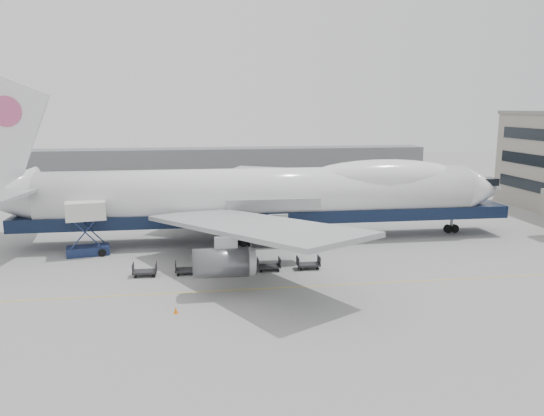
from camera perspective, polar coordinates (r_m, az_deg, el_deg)
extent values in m
plane|color=gray|center=(54.41, 0.48, -6.48)|extent=(260.00, 260.00, 0.00)
cube|color=gold|center=(48.78, 1.58, -8.55)|extent=(60.00, 0.15, 0.01)
cube|color=slate|center=(122.00, -9.29, 4.70)|extent=(110.00, 8.00, 7.00)
cylinder|color=white|center=(64.69, -1.14, 1.49)|extent=(52.00, 6.40, 6.40)
cube|color=black|center=(65.28, -0.26, -0.71)|extent=(60.00, 5.76, 1.50)
cone|color=white|center=(74.10, 21.72, 1.91)|extent=(6.00, 6.40, 6.40)
ellipsoid|color=white|center=(68.15, 12.00, 3.22)|extent=(20.67, 5.78, 4.56)
cube|color=white|center=(66.78, -26.90, 7.10)|extent=(10.52, 0.50, 13.56)
cylinder|color=#CB4E81|center=(66.56, -26.67, 9.27)|extent=(3.40, 0.30, 3.40)
cube|color=#9EA0A3|center=(50.53, -2.47, -1.86)|extent=(20.35, 26.74, 2.26)
cube|color=#9EA0A3|center=(78.55, -4.63, 2.67)|extent=(20.35, 26.74, 2.26)
cylinder|color=#595B60|center=(83.41, -6.88, 1.57)|extent=(4.80, 2.60, 2.60)
cylinder|color=#595B60|center=(74.95, -2.10, 0.60)|extent=(4.80, 2.60, 2.60)
cylinder|color=#595B60|center=(55.53, 0.17, -3.02)|extent=(4.80, 2.60, 2.60)
cylinder|color=#595B60|center=(46.31, -5.56, -5.90)|extent=(4.80, 2.60, 2.60)
cylinder|color=slate|center=(72.96, 18.75, -1.58)|extent=(0.36, 0.36, 2.50)
cylinder|color=black|center=(73.10, 18.72, -2.12)|extent=(1.10, 0.45, 1.10)
cylinder|color=slate|center=(62.35, -3.52, -3.06)|extent=(0.36, 0.36, 2.50)
cylinder|color=black|center=(62.52, -3.51, -3.68)|extent=(1.10, 0.45, 1.10)
cylinder|color=slate|center=(68.17, -3.95, -1.86)|extent=(0.36, 0.36, 2.50)
cylinder|color=black|center=(68.33, -3.94, -2.44)|extent=(1.10, 0.45, 1.10)
cube|color=#18254A|center=(62.50, -19.16, -4.33)|extent=(4.88, 3.02, 1.00)
cube|color=silver|center=(61.52, -19.42, -0.28)|extent=(4.55, 3.12, 2.00)
cube|color=#18254A|center=(61.00, -19.46, -2.48)|extent=(3.21, 0.75, 3.59)
cube|color=#18254A|center=(62.92, -19.12, -2.07)|extent=(3.21, 0.75, 3.59)
cube|color=slate|center=(62.92, -19.17, -0.03)|extent=(2.35, 1.49, 0.15)
cylinder|color=black|center=(62.00, -20.79, -4.65)|extent=(0.82, 0.32, 0.82)
cylinder|color=black|center=(63.71, -20.45, -4.22)|extent=(0.82, 0.32, 0.82)
cylinder|color=black|center=(61.36, -17.80, -4.61)|extent=(0.82, 0.32, 0.82)
cylinder|color=black|center=(63.09, -17.54, -4.18)|extent=(0.82, 0.32, 0.82)
cone|color=orange|center=(43.62, -10.32, -10.75)|extent=(0.35, 0.35, 0.54)
cube|color=orange|center=(43.71, -10.30, -11.06)|extent=(0.37, 0.37, 0.03)
cube|color=#2D2D30|center=(53.27, -13.52, -6.67)|extent=(2.30, 1.35, 0.18)
cube|color=#2D2D30|center=(53.27, -14.73, -6.28)|extent=(0.08, 1.35, 0.90)
cube|color=#2D2D30|center=(53.06, -12.35, -6.23)|extent=(0.08, 1.35, 0.90)
cylinder|color=black|center=(52.92, -14.48, -7.17)|extent=(0.30, 0.12, 0.30)
cylinder|color=black|center=(53.97, -14.36, -6.81)|extent=(0.30, 0.12, 0.30)
cylinder|color=black|center=(52.76, -12.63, -7.14)|extent=(0.30, 0.12, 0.30)
cylinder|color=black|center=(53.81, -12.55, -6.78)|extent=(0.30, 0.12, 0.30)
cube|color=#2D2D30|center=(53.04, -9.12, -6.58)|extent=(2.30, 1.35, 0.18)
cube|color=#2D2D30|center=(52.95, -10.33, -6.19)|extent=(0.08, 1.35, 0.90)
cube|color=#2D2D30|center=(52.91, -7.94, -6.13)|extent=(0.08, 1.35, 0.90)
cylinder|color=black|center=(52.63, -10.05, -7.09)|extent=(0.30, 0.12, 0.30)
cylinder|color=black|center=(53.67, -10.02, -6.73)|extent=(0.30, 0.12, 0.30)
cylinder|color=black|center=(52.59, -8.19, -7.04)|extent=(0.30, 0.12, 0.30)
cylinder|color=black|center=(53.64, -8.19, -6.68)|extent=(0.30, 0.12, 0.30)
cube|color=#2D2D30|center=(53.12, -4.71, -6.45)|extent=(2.30, 1.35, 0.18)
cube|color=#2D2D30|center=(52.95, -5.92, -6.07)|extent=(0.08, 1.35, 0.90)
cube|color=#2D2D30|center=(53.07, -3.53, -5.99)|extent=(0.08, 1.35, 0.90)
cylinder|color=black|center=(52.64, -5.60, -6.97)|extent=(0.30, 0.12, 0.30)
cylinder|color=black|center=(53.69, -5.66, -6.61)|extent=(0.30, 0.12, 0.30)
cylinder|color=black|center=(52.74, -3.74, -6.90)|extent=(0.30, 0.12, 0.30)
cylinder|color=black|center=(53.78, -3.84, -6.55)|extent=(0.30, 0.12, 0.30)
cube|color=#2D2D30|center=(53.50, -0.35, -6.28)|extent=(2.30, 1.35, 0.18)
cube|color=#2D2D30|center=(53.25, -1.52, -5.92)|extent=(0.08, 1.35, 0.90)
cube|color=#2D2D30|center=(53.55, 0.82, -5.82)|extent=(0.08, 1.35, 0.90)
cylinder|color=black|center=(52.97, -1.18, -6.80)|extent=(0.30, 0.12, 0.30)
cylinder|color=black|center=(54.01, -1.33, -6.45)|extent=(0.30, 0.12, 0.30)
cylinder|color=black|center=(53.19, 0.65, -6.72)|extent=(0.30, 0.12, 0.30)
cylinder|color=black|center=(54.23, 0.47, -6.38)|extent=(0.30, 0.12, 0.30)
cube|color=#2D2D30|center=(54.19, 3.93, -6.08)|extent=(2.30, 1.35, 0.18)
cube|color=#2D2D30|center=(53.86, 2.79, -5.73)|extent=(0.08, 1.35, 0.90)
cube|color=#2D2D30|center=(54.32, 5.08, -5.62)|extent=(0.08, 1.35, 0.90)
cylinder|color=black|center=(53.60, 3.16, -6.60)|extent=(0.30, 0.12, 0.30)
cylinder|color=black|center=(54.63, 2.93, -6.26)|extent=(0.30, 0.12, 0.30)
cylinder|color=black|center=(53.95, 4.94, -6.51)|extent=(0.30, 0.12, 0.30)
cylinder|color=black|center=(54.98, 4.68, -6.17)|extent=(0.30, 0.12, 0.30)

